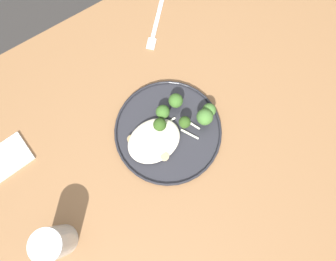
{
  "coord_description": "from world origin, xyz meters",
  "views": [
    {
      "loc": [
        -0.15,
        -0.13,
        1.54
      ],
      "look_at": [
        -0.04,
        0.04,
        0.76
      ],
      "focal_mm": 32.22,
      "sensor_mm": 36.0,
      "label": 1
    }
  ],
  "objects_px": {
    "dinner_plate": "(168,132)",
    "broccoli_floret_beside_noodles": "(163,112)",
    "broccoli_floret_front_edge": "(205,117)",
    "broccoli_floret_split_head": "(160,125)",
    "folded_napkin": "(2,162)",
    "broccoli_floret_center_pile": "(185,123)",
    "seared_scallop_half_hidden": "(153,140)",
    "broccoli_floret_right_tilted": "(176,101)",
    "dinner_fork": "(156,24)",
    "seared_scallop_right_edge": "(132,139)",
    "water_glass": "(56,242)",
    "seared_scallop_front_small": "(147,128)",
    "broccoli_floret_tall_stalk": "(209,110)",
    "seared_scallop_on_noodles": "(165,156)",
    "seared_scallop_tilted_round": "(155,153)"
  },
  "relations": [
    {
      "from": "seared_scallop_half_hidden",
      "to": "folded_napkin",
      "type": "xyz_separation_m",
      "value": [
        -0.37,
        0.17,
        -0.02
      ]
    },
    {
      "from": "seared_scallop_right_edge",
      "to": "seared_scallop_tilted_round",
      "type": "bearing_deg",
      "value": -62.6
    },
    {
      "from": "seared_scallop_front_small",
      "to": "dinner_fork",
      "type": "distance_m",
      "value": 0.33
    },
    {
      "from": "broccoli_floret_beside_noodles",
      "to": "broccoli_floret_center_pile",
      "type": "bearing_deg",
      "value": -60.35
    },
    {
      "from": "broccoli_floret_right_tilted",
      "to": "dinner_fork",
      "type": "xyz_separation_m",
      "value": [
        0.09,
        0.25,
        -0.04
      ]
    },
    {
      "from": "broccoli_floret_split_head",
      "to": "water_glass",
      "type": "xyz_separation_m",
      "value": [
        -0.36,
        -0.11,
        0.0
      ]
    },
    {
      "from": "dinner_plate",
      "to": "seared_scallop_front_small",
      "type": "relative_size",
      "value": 10.7
    },
    {
      "from": "broccoli_floret_tall_stalk",
      "to": "seared_scallop_tilted_round",
      "type": "bearing_deg",
      "value": -174.87
    },
    {
      "from": "dinner_fork",
      "to": "seared_scallop_tilted_round",
      "type": "bearing_deg",
      "value": -122.35
    },
    {
      "from": "seared_scallop_half_hidden",
      "to": "broccoli_floret_split_head",
      "type": "xyz_separation_m",
      "value": [
        0.04,
        0.02,
        0.03
      ]
    },
    {
      "from": "broccoli_floret_beside_noodles",
      "to": "folded_napkin",
      "type": "height_order",
      "value": "broccoli_floret_beside_noodles"
    },
    {
      "from": "seared_scallop_on_noodles",
      "to": "broccoli_floret_tall_stalk",
      "type": "bearing_deg",
      "value": 13.05
    },
    {
      "from": "dinner_plate",
      "to": "broccoli_floret_right_tilted",
      "type": "bearing_deg",
      "value": 42.28
    },
    {
      "from": "broccoli_floret_split_head",
      "to": "seared_scallop_half_hidden",
      "type": "bearing_deg",
      "value": -151.33
    },
    {
      "from": "seared_scallop_right_edge",
      "to": "broccoli_floret_front_edge",
      "type": "height_order",
      "value": "broccoli_floret_front_edge"
    },
    {
      "from": "seared_scallop_tilted_round",
      "to": "water_glass",
      "type": "height_order",
      "value": "water_glass"
    },
    {
      "from": "broccoli_floret_front_edge",
      "to": "folded_napkin",
      "type": "xyz_separation_m",
      "value": [
        -0.51,
        0.2,
        -0.05
      ]
    },
    {
      "from": "seared_scallop_front_small",
      "to": "broccoli_floret_front_edge",
      "type": "height_order",
      "value": "broccoli_floret_front_edge"
    },
    {
      "from": "seared_scallop_tilted_round",
      "to": "broccoli_floret_beside_noodles",
      "type": "distance_m",
      "value": 0.11
    },
    {
      "from": "seared_scallop_half_hidden",
      "to": "dinner_fork",
      "type": "xyz_separation_m",
      "value": [
        0.2,
        0.3,
        -0.02
      ]
    },
    {
      "from": "broccoli_floret_tall_stalk",
      "to": "water_glass",
      "type": "height_order",
      "value": "water_glass"
    },
    {
      "from": "broccoli_floret_split_head",
      "to": "seared_scallop_on_noodles",
      "type": "bearing_deg",
      "value": -113.57
    },
    {
      "from": "seared_scallop_front_small",
      "to": "seared_scallop_half_hidden",
      "type": "height_order",
      "value": "seared_scallop_front_small"
    },
    {
      "from": "seared_scallop_front_small",
      "to": "folded_napkin",
      "type": "distance_m",
      "value": 0.39
    },
    {
      "from": "broccoli_floret_tall_stalk",
      "to": "broccoli_floret_beside_noodles",
      "type": "height_order",
      "value": "broccoli_floret_beside_noodles"
    },
    {
      "from": "seared_scallop_front_small",
      "to": "broccoli_floret_tall_stalk",
      "type": "relative_size",
      "value": 0.56
    },
    {
      "from": "broccoli_floret_beside_noodles",
      "to": "folded_napkin",
      "type": "xyz_separation_m",
      "value": [
        -0.43,
        0.12,
        -0.04
      ]
    },
    {
      "from": "broccoli_floret_split_head",
      "to": "water_glass",
      "type": "bearing_deg",
      "value": -162.69
    },
    {
      "from": "seared_scallop_tilted_round",
      "to": "dinner_plate",
      "type": "bearing_deg",
      "value": 27.66
    },
    {
      "from": "dinner_fork",
      "to": "broccoli_floret_tall_stalk",
      "type": "bearing_deg",
      "value": -95.55
    },
    {
      "from": "seared_scallop_front_small",
      "to": "broccoli_floret_center_pile",
      "type": "relative_size",
      "value": 0.5
    },
    {
      "from": "seared_scallop_front_small",
      "to": "broccoli_floret_tall_stalk",
      "type": "bearing_deg",
      "value": -17.5
    },
    {
      "from": "seared_scallop_half_hidden",
      "to": "broccoli_floret_right_tilted",
      "type": "bearing_deg",
      "value": 26.72
    },
    {
      "from": "seared_scallop_front_small",
      "to": "broccoli_floret_split_head",
      "type": "xyz_separation_m",
      "value": [
        0.03,
        -0.02,
        0.03
      ]
    },
    {
      "from": "broccoli_floret_center_pile",
      "to": "broccoli_floret_front_edge",
      "type": "distance_m",
      "value": 0.05
    },
    {
      "from": "folded_napkin",
      "to": "broccoli_floret_split_head",
      "type": "bearing_deg",
      "value": -20.52
    },
    {
      "from": "dinner_plate",
      "to": "broccoli_floret_beside_noodles",
      "type": "height_order",
      "value": "broccoli_floret_beside_noodles"
    },
    {
      "from": "seared_scallop_tilted_round",
      "to": "broccoli_floret_right_tilted",
      "type": "xyz_separation_m",
      "value": [
        0.12,
        0.08,
        0.02
      ]
    },
    {
      "from": "seared_scallop_front_small",
      "to": "seared_scallop_right_edge",
      "type": "bearing_deg",
      "value": -175.64
    },
    {
      "from": "seared_scallop_right_edge",
      "to": "broccoli_floret_beside_noodles",
      "type": "distance_m",
      "value": 0.11
    },
    {
      "from": "seared_scallop_tilted_round",
      "to": "seared_scallop_right_edge",
      "type": "bearing_deg",
      "value": 117.4
    },
    {
      "from": "seared_scallop_on_noodles",
      "to": "broccoli_floret_beside_noodles",
      "type": "xyz_separation_m",
      "value": [
        0.06,
        0.1,
        0.02
      ]
    },
    {
      "from": "seared_scallop_half_hidden",
      "to": "broccoli_floret_beside_noodles",
      "type": "xyz_separation_m",
      "value": [
        0.06,
        0.05,
        0.02
      ]
    },
    {
      "from": "seared_scallop_tilted_round",
      "to": "seared_scallop_right_edge",
      "type": "relative_size",
      "value": 1.6
    },
    {
      "from": "seared_scallop_half_hidden",
      "to": "dinner_plate",
      "type": "bearing_deg",
      "value": 1.1
    },
    {
      "from": "broccoli_floret_front_edge",
      "to": "broccoli_floret_beside_noodles",
      "type": "height_order",
      "value": "broccoli_floret_front_edge"
    },
    {
      "from": "broccoli_floret_front_edge",
      "to": "seared_scallop_front_small",
      "type": "bearing_deg",
      "value": 155.67
    },
    {
      "from": "seared_scallop_on_noodles",
      "to": "broccoli_floret_beside_noodles",
      "type": "relative_size",
      "value": 0.46
    },
    {
      "from": "dinner_plate",
      "to": "seared_scallop_tilted_round",
      "type": "relative_size",
      "value": 8.2
    },
    {
      "from": "broccoli_floret_front_edge",
      "to": "broccoli_floret_split_head",
      "type": "bearing_deg",
      "value": 157.16
    }
  ]
}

